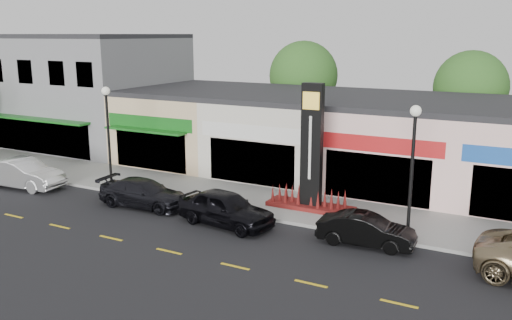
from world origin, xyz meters
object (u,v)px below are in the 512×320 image
(lamp_east_near, at_px, (413,159))
(car_black_conv, at_px, (366,230))
(pylon_sign, at_px, (311,165))
(car_dark_sedan, at_px, (144,193))
(lamp_west_near, at_px, (108,127))
(car_black_sedan, at_px, (226,208))
(car_white_van, at_px, (23,173))

(lamp_east_near, bearing_deg, car_black_conv, -138.65)
(lamp_east_near, bearing_deg, pylon_sign, 161.25)
(car_dark_sedan, xyz_separation_m, car_black_conv, (11.15, 0.25, -0.03))
(pylon_sign, bearing_deg, lamp_west_near, -171.23)
(pylon_sign, xyz_separation_m, car_dark_sedan, (-7.53, -3.17, -1.60))
(pylon_sign, height_order, car_black_conv, pylon_sign)
(lamp_east_near, xyz_separation_m, car_black_sedan, (-7.60, -1.86, -2.69))
(lamp_west_near, relative_size, lamp_east_near, 1.00)
(car_black_conv, bearing_deg, car_dark_sedan, 87.75)
(car_dark_sedan, height_order, car_black_sedan, car_black_sedan)
(lamp_west_near, height_order, lamp_east_near, same)
(lamp_east_near, height_order, car_black_sedan, lamp_east_near)
(lamp_east_near, distance_m, car_dark_sedan, 12.93)
(car_dark_sedan, distance_m, car_black_conv, 11.15)
(car_black_conv, bearing_deg, lamp_west_near, 81.67)
(car_white_van, bearing_deg, car_dark_sedan, -91.61)
(lamp_west_near, xyz_separation_m, lamp_east_near, (16.00, 0.00, 0.00))
(car_white_van, relative_size, car_black_sedan, 1.06)
(lamp_east_near, distance_m, car_black_sedan, 8.27)
(lamp_west_near, relative_size, car_white_van, 1.12)
(lamp_west_near, relative_size, pylon_sign, 0.91)
(car_white_van, bearing_deg, car_black_sedan, -94.58)
(car_black_sedan, distance_m, car_black_conv, 6.24)
(car_black_sedan, bearing_deg, car_dark_sedan, 93.26)
(pylon_sign, relative_size, car_black_sedan, 1.30)
(car_white_van, distance_m, car_black_conv, 19.26)
(pylon_sign, bearing_deg, car_black_sedan, -126.12)
(car_white_van, height_order, car_black_sedan, car_white_van)
(car_black_conv, bearing_deg, pylon_sign, 47.50)
(car_dark_sedan, bearing_deg, car_black_sedan, -97.87)
(car_white_van, distance_m, car_black_sedan, 13.04)
(car_white_van, distance_m, car_dark_sedan, 8.12)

